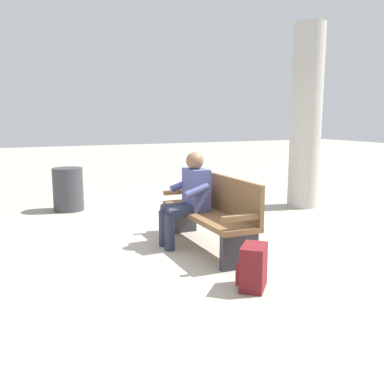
% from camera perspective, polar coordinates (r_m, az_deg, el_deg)
% --- Properties ---
extents(ground_plane, '(40.00, 40.00, 0.00)m').
position_cam_1_polar(ground_plane, '(5.32, 1.93, -7.49)').
color(ground_plane, '#A89E8E').
extents(bench_near, '(1.81, 0.52, 0.90)m').
position_cam_1_polar(bench_near, '(5.23, 2.66, -2.59)').
color(bench_near, brown).
rests_on(bench_near, ground).
extents(person_seated, '(0.58, 0.58, 1.18)m').
position_cam_1_polar(person_seated, '(5.27, -0.53, -0.60)').
color(person_seated, '#474C84').
rests_on(person_seated, ground).
extents(backpack, '(0.39, 0.39, 0.42)m').
position_cam_1_polar(backpack, '(4.09, 8.17, -9.98)').
color(backpack, maroon).
rests_on(backpack, ground).
extents(support_pillar, '(0.54, 0.54, 3.18)m').
position_cam_1_polar(support_pillar, '(7.83, 15.07, 9.62)').
color(support_pillar, '#B2AFA8').
rests_on(support_pillar, ground).
extents(trash_bin, '(0.51, 0.51, 0.74)m').
position_cam_1_polar(trash_bin, '(7.64, -16.31, 0.36)').
color(trash_bin, '#38383D').
rests_on(trash_bin, ground).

